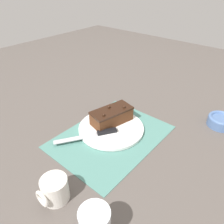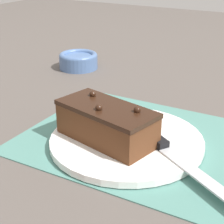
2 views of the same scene
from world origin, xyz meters
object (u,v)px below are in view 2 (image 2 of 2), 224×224
(cake_plate, at_px, (127,141))
(chocolate_cake, at_px, (107,123))
(serving_knife, at_px, (166,148))
(small_bowl, at_px, (78,60))

(cake_plate, bearing_deg, chocolate_cake, -142.39)
(chocolate_cake, height_order, serving_knife, chocolate_cake)
(chocolate_cake, bearing_deg, cake_plate, 37.61)
(cake_plate, xyz_separation_m, serving_knife, (0.08, -0.01, 0.01))
(serving_knife, bearing_deg, cake_plate, -64.35)
(chocolate_cake, distance_m, serving_knife, 0.11)
(cake_plate, height_order, serving_knife, serving_knife)
(cake_plate, bearing_deg, small_bowl, 134.44)
(cake_plate, distance_m, small_bowl, 0.48)
(cake_plate, height_order, chocolate_cake, chocolate_cake)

